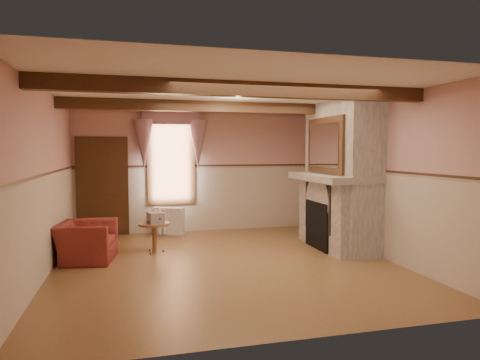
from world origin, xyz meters
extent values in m
cube|color=brown|center=(0.00, 0.00, 0.00)|extent=(5.50, 6.00, 0.01)
cube|color=silver|center=(0.00, 0.00, 2.80)|extent=(5.50, 6.00, 0.01)
cube|color=tan|center=(0.00, 3.00, 1.40)|extent=(5.50, 0.02, 2.80)
cube|color=tan|center=(0.00, -3.00, 1.40)|extent=(5.50, 0.02, 2.80)
cube|color=tan|center=(-2.75, 0.00, 1.40)|extent=(0.02, 6.00, 2.80)
cube|color=tan|center=(2.75, 0.00, 1.40)|extent=(0.02, 6.00, 2.80)
cube|color=black|center=(2.00, 0.60, 0.45)|extent=(0.20, 0.95, 0.90)
imported|color=maroon|center=(-2.25, 0.75, 0.33)|extent=(1.03, 1.14, 0.66)
cylinder|color=brown|center=(-1.10, 1.04, 0.28)|extent=(0.74, 0.74, 0.55)
cube|color=#B7AD8C|center=(-1.07, 1.02, 0.65)|extent=(0.32, 0.37, 0.20)
cube|color=silver|center=(-0.70, 2.70, 0.30)|extent=(0.71, 0.45, 0.60)
imported|color=brown|center=(2.24, 0.84, 1.46)|extent=(0.33, 0.33, 0.08)
cube|color=black|center=(2.24, 1.40, 1.52)|extent=(0.14, 0.24, 0.20)
cylinder|color=gold|center=(2.24, 1.21, 1.56)|extent=(0.11, 0.11, 0.28)
cylinder|color=#AA141E|center=(2.24, 0.01, 1.50)|extent=(0.06, 0.06, 0.16)
cylinder|color=yellow|center=(2.24, 0.29, 1.48)|extent=(0.06, 0.06, 0.12)
cube|color=gray|center=(2.42, 0.60, 1.40)|extent=(0.85, 2.00, 2.80)
cube|color=gray|center=(2.24, 0.60, 1.36)|extent=(1.05, 2.05, 0.12)
cube|color=silver|center=(2.06, 0.60, 1.97)|extent=(0.06, 1.44, 1.04)
cube|color=black|center=(-2.10, 2.94, 1.05)|extent=(1.10, 0.10, 2.10)
cube|color=white|center=(-0.60, 2.97, 1.65)|extent=(1.06, 0.08, 2.02)
cube|color=gray|center=(-0.60, 2.88, 2.25)|extent=(1.30, 0.14, 1.40)
cube|color=black|center=(0.00, -1.20, 2.70)|extent=(5.50, 0.18, 0.20)
cube|color=black|center=(0.00, 1.20, 2.70)|extent=(5.50, 0.18, 0.20)
camera|label=1|loc=(-1.50, -6.84, 1.88)|focal=32.00mm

